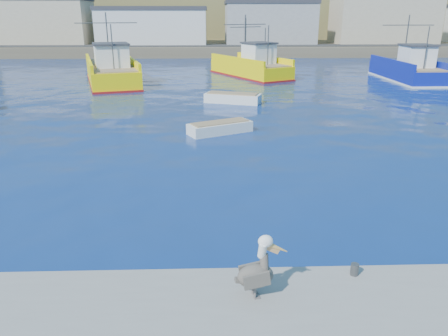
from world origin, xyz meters
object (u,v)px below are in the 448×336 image
at_px(trawler_blue, 408,70).
at_px(pelican, 257,271).
at_px(trawler_yellow_b, 251,67).
at_px(skiff_extra, 220,129).
at_px(trawler_yellow_a, 112,71).
at_px(skiff_far, 394,73).
at_px(skiff_mid, 233,99).
at_px(boat_orange, 251,64).

relative_size(trawler_blue, pelican, 7.50).
relative_size(trawler_yellow_b, skiff_extra, 3.03).
distance_m(trawler_yellow_a, skiff_far, 30.91).
height_order(skiff_far, skiff_extra, skiff_extra).
bearing_deg(pelican, skiff_extra, 91.56).
bearing_deg(skiff_mid, pelican, -91.74).
height_order(trawler_blue, pelican, trawler_blue).
relative_size(trawler_yellow_a, trawler_blue, 1.23).
bearing_deg(boat_orange, trawler_yellow_a, -154.13).
height_order(trawler_yellow_b, boat_orange, trawler_yellow_b).
bearing_deg(trawler_yellow_a, skiff_mid, -42.77).
height_order(trawler_blue, skiff_mid, trawler_blue).
bearing_deg(trawler_yellow_b, trawler_yellow_a, -162.75).
distance_m(boat_orange, skiff_far, 16.10).
height_order(trawler_yellow_a, skiff_far, trawler_yellow_a).
bearing_deg(boat_orange, trawler_blue, -21.58).
relative_size(trawler_yellow_a, skiff_extra, 3.56).
relative_size(boat_orange, skiff_far, 2.51).
bearing_deg(skiff_extra, skiff_far, 50.61).
bearing_deg(boat_orange, skiff_mid, -99.87).
relative_size(skiff_mid, pelican, 2.99).
xyz_separation_m(skiff_mid, skiff_far, (19.01, 15.54, -0.05)).
bearing_deg(skiff_mid, trawler_yellow_b, 79.39).
distance_m(trawler_yellow_b, skiff_far, 16.21).
bearing_deg(skiff_mid, boat_orange, 80.13).
relative_size(trawler_yellow_b, skiff_far, 3.36).
bearing_deg(trawler_yellow_a, skiff_far, 9.16).
xyz_separation_m(skiff_far, pelican, (-19.78, -40.85, 0.90)).
bearing_deg(pelican, trawler_blue, 62.05).
height_order(skiff_mid, skiff_far, skiff_mid).
height_order(trawler_blue, boat_orange, trawler_blue).
bearing_deg(boat_orange, trawler_yellow_b, -95.52).
height_order(boat_orange, pelican, boat_orange).
xyz_separation_m(skiff_mid, skiff_extra, (-1.21, -9.08, -0.04)).
distance_m(trawler_yellow_b, boat_orange, 2.63).
bearing_deg(pelican, skiff_far, 64.16).
distance_m(trawler_yellow_b, skiff_mid, 15.35).
height_order(boat_orange, skiff_extra, boat_orange).
height_order(trawler_blue, skiff_extra, trawler_blue).
relative_size(trawler_yellow_b, pelican, 7.82).
distance_m(boat_orange, skiff_extra, 27.13).
distance_m(trawler_yellow_b, skiff_extra, 24.50).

